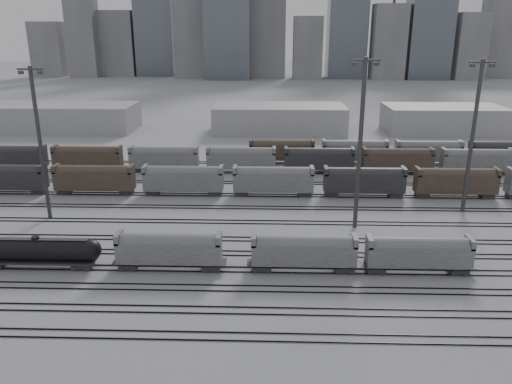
{
  "coord_description": "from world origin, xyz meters",
  "views": [
    {
      "loc": [
        7.48,
        -57.85,
        30.0
      ],
      "look_at": [
        5.05,
        21.8,
        4.0
      ],
      "focal_mm": 35.0,
      "sensor_mm": 36.0,
      "label": 1
    }
  ],
  "objects_px": {
    "hopper_car_a": "(169,248)",
    "tank_car_b": "(37,250)",
    "hopper_car_b": "(304,250)",
    "hopper_car_c": "(419,252)",
    "light_mast_c": "(360,141)"
  },
  "relations": [
    {
      "from": "hopper_car_c",
      "to": "light_mast_c",
      "type": "relative_size",
      "value": 0.51
    },
    {
      "from": "tank_car_b",
      "to": "hopper_car_c",
      "type": "bearing_deg",
      "value": 0.0
    },
    {
      "from": "light_mast_c",
      "to": "hopper_car_b",
      "type": "bearing_deg",
      "value": -120.49
    },
    {
      "from": "hopper_car_b",
      "to": "hopper_car_a",
      "type": "bearing_deg",
      "value": 180.0
    },
    {
      "from": "tank_car_b",
      "to": "hopper_car_b",
      "type": "relative_size",
      "value": 1.26
    },
    {
      "from": "tank_car_b",
      "to": "hopper_car_a",
      "type": "bearing_deg",
      "value": 0.0
    },
    {
      "from": "tank_car_b",
      "to": "light_mast_c",
      "type": "relative_size",
      "value": 0.65
    },
    {
      "from": "hopper_car_b",
      "to": "hopper_car_c",
      "type": "relative_size",
      "value": 1.01
    },
    {
      "from": "tank_car_b",
      "to": "hopper_car_a",
      "type": "distance_m",
      "value": 17.47
    },
    {
      "from": "tank_car_b",
      "to": "hopper_car_b",
      "type": "xyz_separation_m",
      "value": [
        34.91,
        0.0,
        0.55
      ]
    },
    {
      "from": "hopper_car_a",
      "to": "tank_car_b",
      "type": "bearing_deg",
      "value": 180.0
    },
    {
      "from": "hopper_car_b",
      "to": "hopper_car_c",
      "type": "xyz_separation_m",
      "value": [
        14.69,
        0.0,
        -0.04
      ]
    },
    {
      "from": "hopper_car_a",
      "to": "hopper_car_b",
      "type": "bearing_deg",
      "value": 0.0
    },
    {
      "from": "tank_car_b",
      "to": "hopper_car_c",
      "type": "distance_m",
      "value": 49.6
    },
    {
      "from": "hopper_car_a",
      "to": "hopper_car_c",
      "type": "height_order",
      "value": "hopper_car_a"
    }
  ]
}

